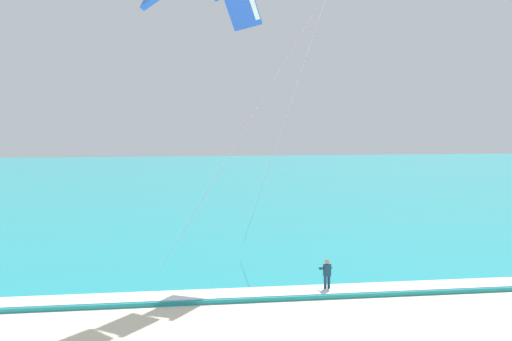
# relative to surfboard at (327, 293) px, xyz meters

# --- Properties ---
(sea) EXTENTS (200.00, 120.00, 0.20)m
(sea) POSITION_rel_surfboard_xyz_m (3.38, 58.92, 0.07)
(sea) COLOR teal
(sea) RESTS_ON ground
(surf_foam) EXTENTS (200.00, 1.65, 0.04)m
(surf_foam) POSITION_rel_surfboard_xyz_m (3.38, -0.08, 0.19)
(surf_foam) COLOR white
(surf_foam) RESTS_ON sea
(surfboard) EXTENTS (0.77, 1.47, 0.09)m
(surfboard) POSITION_rel_surfboard_xyz_m (0.00, 0.00, 0.00)
(surfboard) COLOR #E04C38
(surfboard) RESTS_ON ground
(kitesurfer) EXTENTS (0.61, 0.60, 1.69)m
(kitesurfer) POSITION_rel_surfboard_xyz_m (-0.00, 0.02, 0.91)
(kitesurfer) COLOR #143347
(kitesurfer) RESTS_ON ground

